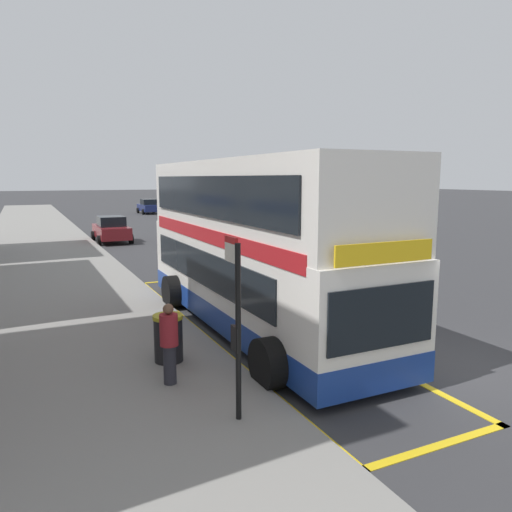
% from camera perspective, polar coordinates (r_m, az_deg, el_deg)
% --- Properties ---
extents(ground_plane, '(260.00, 260.00, 0.00)m').
position_cam_1_polar(ground_plane, '(40.01, -14.18, 3.15)').
color(ground_plane, '#333335').
extents(pavement_near, '(6.00, 76.00, 0.14)m').
position_cam_1_polar(pavement_near, '(39.23, -24.25, 2.62)').
color(pavement_near, gray).
rests_on(pavement_near, ground).
extents(double_decker_bus, '(3.29, 10.29, 4.40)m').
position_cam_1_polar(double_decker_bus, '(12.80, -0.28, 0.62)').
color(double_decker_bus, white).
rests_on(double_decker_bus, ground).
extents(bus_bay_markings, '(2.97, 13.43, 0.01)m').
position_cam_1_polar(bus_bay_markings, '(13.31, -0.65, -8.15)').
color(bus_bay_markings, gold).
rests_on(bus_bay_markings, ground).
extents(bus_stop_sign, '(0.09, 0.51, 2.91)m').
position_cam_1_polar(bus_stop_sign, '(7.68, -2.32, -6.98)').
color(bus_stop_sign, black).
rests_on(bus_stop_sign, pavement_near).
extents(parked_car_maroon_behind, '(2.09, 4.20, 1.62)m').
position_cam_1_polar(parked_car_maroon_behind, '(31.64, -16.55, 3.01)').
color(parked_car_maroon_behind, maroon).
rests_on(parked_car_maroon_behind, ground).
extents(parked_car_navy_far, '(2.09, 4.20, 1.62)m').
position_cam_1_polar(parked_car_navy_far, '(56.18, -12.43, 5.67)').
color(parked_car_navy_far, navy).
rests_on(parked_car_navy_far, ground).
extents(pedestrian_waiting_near_sign, '(0.34, 0.34, 1.54)m').
position_cam_1_polar(pedestrian_waiting_near_sign, '(9.30, -10.11, -9.75)').
color(pedestrian_waiting_near_sign, '#26262D').
rests_on(pedestrian_waiting_near_sign, pavement_near).
extents(litter_bin, '(0.63, 0.63, 1.00)m').
position_cam_1_polar(litter_bin, '(10.52, -10.20, -9.39)').
color(litter_bin, black).
rests_on(litter_bin, pavement_near).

